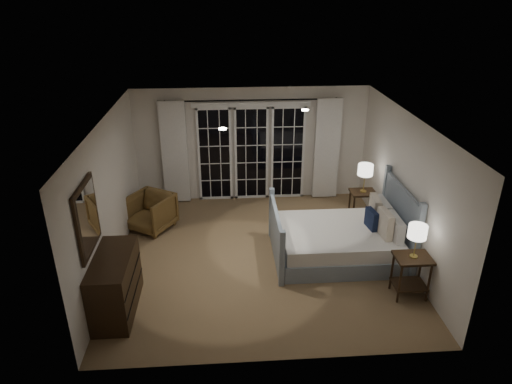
{
  "coord_description": "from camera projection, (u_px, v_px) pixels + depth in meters",
  "views": [
    {
      "loc": [
        -0.57,
        -6.93,
        4.44
      ],
      "look_at": [
        -0.04,
        0.46,
        1.05
      ],
      "focal_mm": 32.0,
      "sensor_mm": 36.0,
      "label": 1
    }
  ],
  "objects": [
    {
      "name": "floor",
      "position": [
        260.0,
        256.0,
        8.17
      ],
      "size": [
        5.0,
        5.0,
        0.0
      ],
      "primitive_type": "plane",
      "color": "olive",
      "rests_on": "ground"
    },
    {
      "name": "ceiling",
      "position": [
        261.0,
        120.0,
        7.13
      ],
      "size": [
        5.0,
        5.0,
        0.0
      ],
      "primitive_type": "plane",
      "rotation": [
        3.14,
        0.0,
        0.0
      ],
      "color": "silver",
      "rests_on": "wall_back"
    },
    {
      "name": "french_doors",
      "position": [
        251.0,
        152.0,
        9.95
      ],
      "size": [
        2.5,
        0.04,
        2.2
      ],
      "color": "black",
      "rests_on": "wall_back"
    },
    {
      "name": "mirror",
      "position": [
        87.0,
        218.0,
        6.18
      ],
      "size": [
        0.05,
        0.85,
        1.0
      ],
      "color": "#301D10",
      "rests_on": "wall_left"
    },
    {
      "name": "wall_right",
      "position": [
        406.0,
        188.0,
        7.81
      ],
      "size": [
        0.02,
        5.0,
        2.5
      ],
      "primitive_type": "cube",
      "color": "silver",
      "rests_on": "floor"
    },
    {
      "name": "lamp_left",
      "position": [
        418.0,
        232.0,
        6.69
      ],
      "size": [
        0.28,
        0.28,
        0.54
      ],
      "color": "tan",
      "rests_on": "nightstand_left"
    },
    {
      "name": "downlight_a",
      "position": [
        305.0,
        110.0,
        7.73
      ],
      "size": [
        0.12,
        0.12,
        0.01
      ],
      "primitive_type": "cylinder",
      "color": "white",
      "rests_on": "ceiling"
    },
    {
      "name": "downlight_b",
      "position": [
        223.0,
        129.0,
        6.73
      ],
      "size": [
        0.12,
        0.12,
        0.01
      ],
      "primitive_type": "cylinder",
      "color": "white",
      "rests_on": "ceiling"
    },
    {
      "name": "armchair",
      "position": [
        151.0,
        212.0,
        8.95
      ],
      "size": [
        1.07,
        1.08,
        0.72
      ],
      "primitive_type": "imported",
      "rotation": [
        0.0,
        0.0,
        -0.55
      ],
      "color": "brown",
      "rests_on": "floor"
    },
    {
      "name": "wall_back",
      "position": [
        251.0,
        145.0,
        9.92
      ],
      "size": [
        5.0,
        0.02,
        2.5
      ],
      "primitive_type": "cube",
      "color": "silver",
      "rests_on": "floor"
    },
    {
      "name": "nightstand_left",
      "position": [
        411.0,
        270.0,
        6.96
      ],
      "size": [
        0.54,
        0.43,
        0.7
      ],
      "color": "#301D10",
      "rests_on": "floor"
    },
    {
      "name": "lamp_right",
      "position": [
        365.0,
        170.0,
        8.94
      ],
      "size": [
        0.3,
        0.3,
        0.58
      ],
      "color": "tan",
      "rests_on": "nightstand_right"
    },
    {
      "name": "wall_front",
      "position": [
        277.0,
        281.0,
        5.38
      ],
      "size": [
        5.0,
        0.02,
        2.5
      ],
      "primitive_type": "cube",
      "color": "silver",
      "rests_on": "floor"
    },
    {
      "name": "curtain_left",
      "position": [
        175.0,
        153.0,
        9.74
      ],
      "size": [
        0.55,
        0.1,
        2.25
      ],
      "primitive_type": "cube",
      "color": "white",
      "rests_on": "curtain_rod"
    },
    {
      "name": "nightstand_right",
      "position": [
        362.0,
        201.0,
        9.23
      ],
      "size": [
        0.5,
        0.4,
        0.65
      ],
      "color": "#301D10",
      "rests_on": "floor"
    },
    {
      "name": "curtain_rod",
      "position": [
        251.0,
        100.0,
        9.41
      ],
      "size": [
        3.5,
        0.03,
        0.03
      ],
      "primitive_type": "cylinder",
      "rotation": [
        0.0,
        1.57,
        0.0
      ],
      "color": "black",
      "rests_on": "wall_back"
    },
    {
      "name": "bed",
      "position": [
        341.0,
        240.0,
        8.05
      ],
      "size": [
        2.22,
        1.59,
        1.29
      ],
      "color": "gray",
      "rests_on": "floor"
    },
    {
      "name": "dresser",
      "position": [
        115.0,
        284.0,
        6.65
      ],
      "size": [
        0.54,
        1.27,
        0.9
      ],
      "color": "#301D10",
      "rests_on": "floor"
    },
    {
      "name": "curtain_right",
      "position": [
        327.0,
        149.0,
        9.96
      ],
      "size": [
        0.55,
        0.1,
        2.25
      ],
      "primitive_type": "cube",
      "color": "white",
      "rests_on": "curtain_rod"
    },
    {
      "name": "wall_left",
      "position": [
        109.0,
        197.0,
        7.49
      ],
      "size": [
        0.02,
        5.0,
        2.5
      ],
      "primitive_type": "cube",
      "color": "silver",
      "rests_on": "floor"
    }
  ]
}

